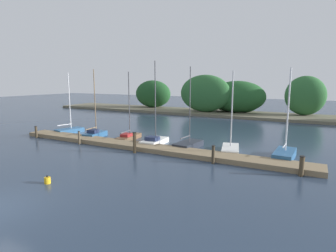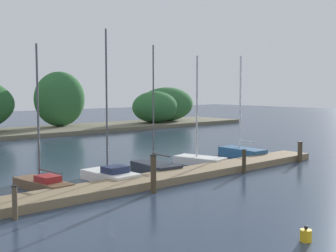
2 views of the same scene
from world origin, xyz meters
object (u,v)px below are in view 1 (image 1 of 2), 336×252
sailboat_6 (285,153)px  sailboat_5 (230,148)px  mooring_piling_1 (79,138)px  sailboat_0 (70,130)px  sailboat_2 (129,136)px  sailboat_4 (189,144)px  sailboat_1 (96,133)px  mooring_piling_4 (302,166)px  channel_buoy_0 (47,180)px  mooring_piling_0 (36,132)px  mooring_piling_2 (135,143)px  mooring_piling_3 (213,154)px  sailboat_3 (155,140)px

sailboat_6 → sailboat_5: bearing=93.2°
sailboat_6 → mooring_piling_1: sailboat_6 is taller
sailboat_0 → sailboat_2: size_ratio=1.00×
sailboat_4 → sailboat_5: sailboat_4 is taller
sailboat_1 → mooring_piling_1: size_ratio=5.61×
mooring_piling_4 → channel_buoy_0: mooring_piling_4 is taller
mooring_piling_0 → mooring_piling_2: 11.52m
sailboat_0 → mooring_piling_3: sailboat_0 is taller
sailboat_1 → mooring_piling_2: size_ratio=4.03×
sailboat_3 → mooring_piling_1: sailboat_3 is taller
sailboat_2 → channel_buoy_0: (2.66, -11.16, -0.14)m
sailboat_4 → mooring_piling_0: sailboat_4 is taller
sailboat_2 → sailboat_5: sailboat_2 is taller
sailboat_5 → mooring_piling_2: bearing=106.1°
sailboat_0 → mooring_piling_2: size_ratio=3.87×
sailboat_0 → mooring_piling_0: (-0.83, -3.46, 0.27)m
sailboat_4 → mooring_piling_4: size_ratio=5.44×
sailboat_4 → sailboat_5: bearing=-80.9°
mooring_piling_1 → mooring_piling_2: bearing=-1.1°
sailboat_2 → mooring_piling_0: sailboat_2 is taller
sailboat_6 → mooring_piling_3: sailboat_6 is taller
sailboat_0 → sailboat_1: size_ratio=0.96×
sailboat_3 → sailboat_4: sailboat_3 is taller
mooring_piling_1 → channel_buoy_0: (5.34, -7.55, -0.40)m
sailboat_1 → sailboat_3: (6.67, 0.08, -0.03)m
sailboat_6 → mooring_piling_2: (-10.31, -3.74, 0.43)m
mooring_piling_2 → mooring_piling_3: size_ratio=1.29×
mooring_piling_3 → sailboat_3: bearing=154.6°
sailboat_6 → mooring_piling_1: size_ratio=5.51×
channel_buoy_0 → sailboat_1: bearing=120.5°
mooring_piling_0 → sailboat_6: bearing=9.4°
sailboat_0 → mooring_piling_2: sailboat_0 is taller
sailboat_1 → sailboat_4: (9.73, 0.44, -0.07)m
sailboat_3 → mooring_piling_4: 11.96m
sailboat_6 → mooring_piling_4: sailboat_6 is taller
sailboat_6 → mooring_piling_4: bearing=-158.3°
sailboat_1 → mooring_piling_4: sailboat_1 is taller
mooring_piling_1 → channel_buoy_0: size_ratio=2.52×
sailboat_0 → mooring_piling_3: (16.89, -3.41, 0.31)m
sailboat_4 → mooring_piling_2: (-2.99, -3.52, 0.51)m
sailboat_6 → mooring_piling_3: bearing=133.6°
sailboat_4 → sailboat_0: bearing=95.7°
mooring_piling_1 → mooring_piling_3: 12.08m
sailboat_3 → sailboat_6: size_ratio=1.11×
sailboat_4 → mooring_piling_3: size_ratio=5.27×
sailboat_2 → mooring_piling_1: 4.50m
mooring_piling_0 → sailboat_5: bearing=11.3°
mooring_piling_4 → sailboat_6: bearing=109.0°
sailboat_3 → mooring_piling_4: bearing=-106.8°
mooring_piling_1 → channel_buoy_0: bearing=-54.7°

